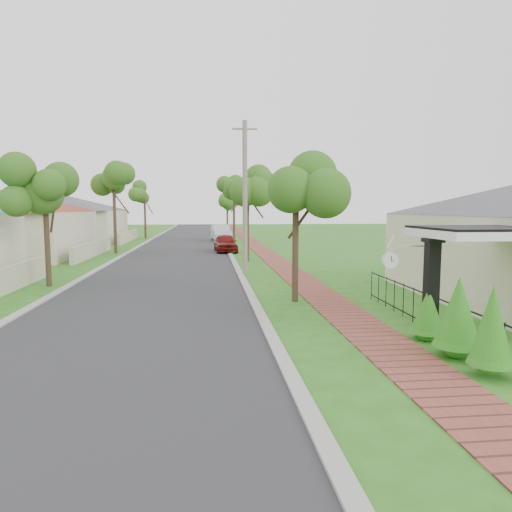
{
  "coord_description": "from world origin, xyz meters",
  "views": [
    {
      "loc": [
        -0.92,
        -11.55,
        3.24
      ],
      "look_at": [
        0.83,
        4.87,
        1.5
      ],
      "focal_mm": 32.0,
      "sensor_mm": 36.0,
      "label": 1
    }
  ],
  "objects_px": {
    "parked_car_red": "(226,243)",
    "near_tree": "(296,191)",
    "station_clock": "(392,260)",
    "parked_car_white": "(221,233)",
    "utility_pole": "(245,197)",
    "porch_post": "(431,294)"
  },
  "relations": [
    {
      "from": "parked_car_white",
      "to": "near_tree",
      "type": "xyz_separation_m",
      "value": [
        1.69,
        -29.78,
        3.05
      ]
    },
    {
      "from": "parked_car_red",
      "to": "parked_car_white",
      "type": "distance_m",
      "value": 11.56
    },
    {
      "from": "parked_car_red",
      "to": "near_tree",
      "type": "distance_m",
      "value": 18.58
    },
    {
      "from": "utility_pole",
      "to": "station_clock",
      "type": "distance_m",
      "value": 11.6
    },
    {
      "from": "porch_post",
      "to": "near_tree",
      "type": "relative_size",
      "value": 0.52
    },
    {
      "from": "near_tree",
      "to": "utility_pole",
      "type": "height_order",
      "value": "utility_pole"
    },
    {
      "from": "near_tree",
      "to": "utility_pole",
      "type": "xyz_separation_m",
      "value": [
        -1.19,
        6.66,
        -0.09
      ]
    },
    {
      "from": "porch_post",
      "to": "utility_pole",
      "type": "xyz_separation_m",
      "value": [
        -3.65,
        11.52,
        2.63
      ]
    },
    {
      "from": "parked_car_white",
      "to": "utility_pole",
      "type": "bearing_deg",
      "value": -93.37
    },
    {
      "from": "parked_car_red",
      "to": "utility_pole",
      "type": "distance_m",
      "value": 11.98
    },
    {
      "from": "parked_car_white",
      "to": "station_clock",
      "type": "distance_m",
      "value": 34.42
    },
    {
      "from": "parked_car_red",
      "to": "near_tree",
      "type": "height_order",
      "value": "near_tree"
    },
    {
      "from": "parked_car_white",
      "to": "near_tree",
      "type": "relative_size",
      "value": 0.99
    },
    {
      "from": "parked_car_white",
      "to": "station_clock",
      "type": "bearing_deg",
      "value": -89.13
    },
    {
      "from": "parked_car_white",
      "to": "utility_pole",
      "type": "relative_size",
      "value": 0.65
    },
    {
      "from": "utility_pole",
      "to": "station_clock",
      "type": "bearing_deg",
      "value": -75.92
    },
    {
      "from": "porch_post",
      "to": "utility_pole",
      "type": "distance_m",
      "value": 12.37
    },
    {
      "from": "parked_car_red",
      "to": "station_clock",
      "type": "distance_m",
      "value": 22.96
    },
    {
      "from": "porch_post",
      "to": "near_tree",
      "type": "xyz_separation_m",
      "value": [
        -2.46,
        4.86,
        2.71
      ]
    },
    {
      "from": "near_tree",
      "to": "parked_car_red",
      "type": "bearing_deg",
      "value": 95.31
    },
    {
      "from": "near_tree",
      "to": "porch_post",
      "type": "bearing_deg",
      "value": -63.17
    },
    {
      "from": "porch_post",
      "to": "parked_car_white",
      "type": "relative_size",
      "value": 0.53
    }
  ]
}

